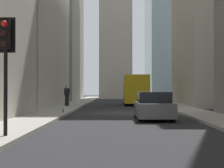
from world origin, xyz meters
TOP-DOWN VIEW (x-y plane):
  - ground_plane at (0.00, 0.00)m, footprint 135.00×135.00m
  - sidewalk_right at (0.00, 4.50)m, footprint 90.00×2.20m
  - sidewalk_left at (0.00, -4.50)m, footprint 90.00×2.20m
  - building_right_far at (28.01, 10.59)m, footprint 16.19×10.50m
  - delivery_truck at (12.18, -1.40)m, footprint 6.46×2.25m
  - hatchback_grey at (-5.83, -1.40)m, footprint 4.30×1.78m
  - traffic_light_foreground at (-13.87, 3.91)m, footprint 0.43×0.52m
  - pedestrian at (7.02, 4.61)m, footprint 0.26×0.44m
  - discarded_bottle at (-2.29, 3.68)m, footprint 0.07×0.07m

SIDE VIEW (x-z plane):
  - ground_plane at x=0.00m, z-range 0.00..0.00m
  - sidewalk_right at x=0.00m, z-range 0.00..0.14m
  - sidewalk_left at x=0.00m, z-range 0.00..0.14m
  - discarded_bottle at x=-2.29m, z-range 0.11..0.38m
  - hatchback_grey at x=-5.83m, z-range -0.04..1.37m
  - pedestrian at x=7.02m, z-range 0.22..1.97m
  - delivery_truck at x=12.18m, z-range 0.04..2.88m
  - traffic_light_foreground at x=-13.87m, z-range 1.00..4.66m
  - building_right_far at x=28.01m, z-range 0.01..27.32m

